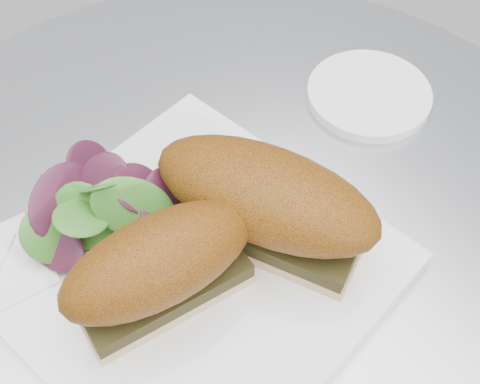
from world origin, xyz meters
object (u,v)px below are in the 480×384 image
at_px(sandwich_left, 159,267).
at_px(saucer, 369,95).
at_px(plate, 192,270).
at_px(sandwich_right, 265,201).

bearing_deg(sandwich_left, saucer, 19.31).
relative_size(plate, sandwich_left, 1.77).
distance_m(sandwich_right, saucer, 0.21).
distance_m(sandwich_left, sandwich_right, 0.09).
relative_size(plate, sandwich_right, 1.36).
bearing_deg(sandwich_left, sandwich_right, 5.34).
bearing_deg(sandwich_right, sandwich_left, -116.53).
xyz_separation_m(plate, saucer, (0.25, 0.06, -0.00)).
bearing_deg(sandwich_left, plate, 24.72).
height_order(plate, sandwich_right, sandwich_right).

